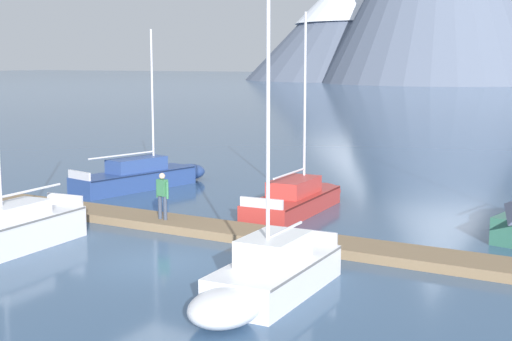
{
  "coord_description": "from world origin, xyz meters",
  "views": [
    {
      "loc": [
        12.49,
        -17.06,
        5.95
      ],
      "look_at": [
        0.0,
        6.0,
        2.0
      ],
      "focal_mm": 51.04,
      "sensor_mm": 36.0,
      "label": 1
    }
  ],
  "objects_px": {
    "sailboat_mid_dock_port": "(298,198)",
    "person_on_dock": "(162,193)",
    "sailboat_mid_dock_starboard": "(266,277)",
    "sailboat_nearest_berth": "(144,176)",
    "sailboat_second_berth": "(8,232)"
  },
  "relations": [
    {
      "from": "sailboat_mid_dock_port",
      "to": "sailboat_nearest_berth",
      "type": "bearing_deg",
      "value": 171.21
    },
    {
      "from": "sailboat_mid_dock_port",
      "to": "sailboat_mid_dock_starboard",
      "type": "bearing_deg",
      "value": -68.98
    },
    {
      "from": "sailboat_nearest_berth",
      "to": "sailboat_mid_dock_port",
      "type": "relative_size",
      "value": 0.98
    },
    {
      "from": "sailboat_nearest_berth",
      "to": "sailboat_mid_dock_starboard",
      "type": "relative_size",
      "value": 0.99
    },
    {
      "from": "sailboat_second_berth",
      "to": "sailboat_nearest_berth",
      "type": "bearing_deg",
      "value": 106.37
    },
    {
      "from": "sailboat_mid_dock_port",
      "to": "sailboat_mid_dock_starboard",
      "type": "relative_size",
      "value": 1.01
    },
    {
      "from": "sailboat_nearest_berth",
      "to": "person_on_dock",
      "type": "xyz_separation_m",
      "value": [
        5.68,
        -6.37,
        0.69
      ]
    },
    {
      "from": "sailboat_mid_dock_starboard",
      "to": "sailboat_nearest_berth",
      "type": "bearing_deg",
      "value": 137.31
    },
    {
      "from": "sailboat_nearest_berth",
      "to": "sailboat_mid_dock_starboard",
      "type": "xyz_separation_m",
      "value": [
        12.68,
        -11.7,
        0.01
      ]
    },
    {
      "from": "sailboat_nearest_berth",
      "to": "sailboat_second_berth",
      "type": "height_order",
      "value": "sailboat_second_berth"
    },
    {
      "from": "person_on_dock",
      "to": "sailboat_second_berth",
      "type": "bearing_deg",
      "value": -114.51
    },
    {
      "from": "sailboat_nearest_berth",
      "to": "person_on_dock",
      "type": "relative_size",
      "value": 4.55
    },
    {
      "from": "sailboat_mid_dock_port",
      "to": "person_on_dock",
      "type": "distance_m",
      "value": 5.91
    },
    {
      "from": "sailboat_second_berth",
      "to": "person_on_dock",
      "type": "bearing_deg",
      "value": 65.49
    },
    {
      "from": "sailboat_mid_dock_starboard",
      "to": "sailboat_mid_dock_port",
      "type": "bearing_deg",
      "value": 111.02
    }
  ]
}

